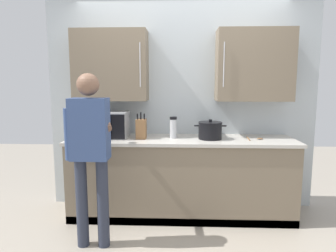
# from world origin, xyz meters

# --- Properties ---
(ground_plane) EXTENTS (9.30, 9.30, 0.00)m
(ground_plane) POSITION_xyz_m (0.00, 0.00, 0.00)
(ground_plane) COLOR #9E9384
(back_wall_tiled) EXTENTS (3.26, 0.44, 2.64)m
(back_wall_tiled) POSITION_xyz_m (-0.00, 1.00, 1.46)
(back_wall_tiled) COLOR #B2BCC1
(back_wall_tiled) RESTS_ON ground_plane
(counter_unit) EXTENTS (2.57, 0.65, 0.92)m
(counter_unit) POSITION_xyz_m (0.00, 0.71, 0.46)
(counter_unit) COLOR #756651
(counter_unit) RESTS_ON ground_plane
(microwave_oven) EXTENTS (0.52, 0.36, 0.30)m
(microwave_oven) POSITION_xyz_m (-0.91, 0.75, 1.06)
(microwave_oven) COLOR #B7BABF
(microwave_oven) RESTS_ON counter_unit
(stock_pot) EXTENTS (0.36, 0.27, 0.22)m
(stock_pot) POSITION_xyz_m (0.32, 0.69, 1.01)
(stock_pot) COLOR black
(stock_pot) RESTS_ON counter_unit
(wooden_spoon) EXTENTS (0.17, 0.20, 0.02)m
(wooden_spoon) POSITION_xyz_m (0.82, 0.69, 0.92)
(wooden_spoon) COLOR brown
(wooden_spoon) RESTS_ON counter_unit
(thermos_flask) EXTENTS (0.08, 0.08, 0.25)m
(thermos_flask) POSITION_xyz_m (-0.09, 0.72, 1.04)
(thermos_flask) COLOR #B7BABF
(thermos_flask) RESTS_ON counter_unit
(knife_block) EXTENTS (0.11, 0.15, 0.30)m
(knife_block) POSITION_xyz_m (-0.46, 0.69, 1.03)
(knife_block) COLOR brown
(knife_block) RESTS_ON counter_unit
(person_figure) EXTENTS (0.44, 0.57, 1.63)m
(person_figure) POSITION_xyz_m (-0.84, -0.01, 0.98)
(person_figure) COLOR #282D3D
(person_figure) RESTS_ON ground_plane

